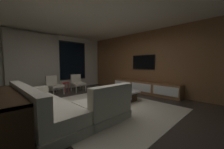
% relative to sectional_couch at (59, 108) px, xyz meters
% --- Properties ---
extents(floor, '(9.20, 9.20, 0.00)m').
position_rel_sectional_couch_xyz_m(floor, '(0.99, 0.11, -0.29)').
color(floor, '#332B26').
extents(back_wall_with_window, '(6.60, 0.30, 2.70)m').
position_rel_sectional_couch_xyz_m(back_wall_with_window, '(0.93, 3.72, 1.05)').
color(back_wall_with_window, beige).
rests_on(back_wall_with_window, floor).
extents(media_wall, '(0.12, 7.80, 2.70)m').
position_rel_sectional_couch_xyz_m(media_wall, '(4.05, 0.11, 1.06)').
color(media_wall, brown).
rests_on(media_wall, floor).
extents(ceiling, '(8.20, 8.20, 0.00)m').
position_rel_sectional_couch_xyz_m(ceiling, '(0.99, 0.11, 2.41)').
color(ceiling, beige).
extents(area_rug, '(3.20, 3.80, 0.01)m').
position_rel_sectional_couch_xyz_m(area_rug, '(1.34, 0.01, -0.28)').
color(area_rug, beige).
rests_on(area_rug, floor).
extents(sectional_couch, '(1.98, 2.50, 0.82)m').
position_rel_sectional_couch_xyz_m(sectional_couch, '(0.00, 0.00, 0.00)').
color(sectional_couch, '#B1A997').
rests_on(sectional_couch, floor).
extents(coffee_table, '(1.16, 1.16, 0.36)m').
position_rel_sectional_couch_xyz_m(coffee_table, '(2.03, 0.18, -0.10)').
color(coffee_table, '#362212').
rests_on(coffee_table, floor).
extents(book_stack_on_coffee_table, '(0.28, 0.20, 0.11)m').
position_rel_sectional_couch_xyz_m(book_stack_on_coffee_table, '(2.14, 0.14, 0.13)').
color(book_stack_on_coffee_table, '#6FA079').
rests_on(book_stack_on_coffee_table, coffee_table).
extents(accent_chair_near_window, '(0.56, 0.58, 0.78)m').
position_rel_sectional_couch_xyz_m(accent_chair_near_window, '(1.95, 2.64, 0.14)').
color(accent_chair_near_window, '#B2ADA0').
rests_on(accent_chair_near_window, floor).
extents(accent_chair_by_curtain, '(0.66, 0.67, 0.78)m').
position_rel_sectional_couch_xyz_m(accent_chair_by_curtain, '(0.88, 2.70, 0.14)').
color(accent_chair_by_curtain, '#B2ADA0').
rests_on(accent_chair_by_curtain, floor).
extents(side_stool, '(0.32, 0.32, 0.46)m').
position_rel_sectional_couch_xyz_m(side_stool, '(1.39, 2.67, 0.08)').
color(side_stool, red).
rests_on(side_stool, floor).
extents(media_console, '(0.46, 3.10, 0.52)m').
position_rel_sectional_couch_xyz_m(media_console, '(3.77, 0.16, -0.04)').
color(media_console, brown).
rests_on(media_console, floor).
extents(mounted_tv, '(0.05, 1.10, 0.63)m').
position_rel_sectional_couch_xyz_m(mounted_tv, '(3.95, 0.36, 1.06)').
color(mounted_tv, black).
extents(console_table_behind_couch, '(0.40, 2.10, 0.74)m').
position_rel_sectional_couch_xyz_m(console_table_behind_couch, '(-0.91, 0.13, 0.12)').
color(console_table_behind_couch, '#362212').
rests_on(console_table_behind_couch, floor).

